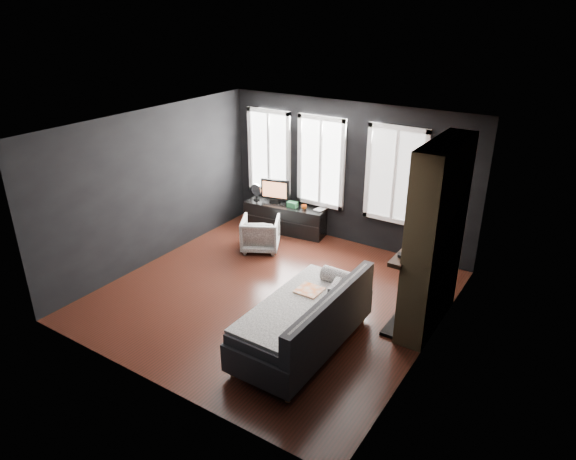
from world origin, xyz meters
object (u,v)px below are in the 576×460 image
Objects in this scene: media_console at (286,218)px; monitor at (275,189)px; mug at (304,206)px; sofa at (303,316)px; mantel_vase at (428,225)px; armchair at (260,232)px; book at (317,203)px.

media_console is 0.62m from monitor.
sofa is at bearing -58.88° from mug.
sofa is 2.30m from mantel_vase.
armchair reaches higher than mug.
book is at bearing -145.29° from armchair.
monitor reaches higher than armchair.
sofa is at bearing -63.06° from monitor.
armchair is at bearing 136.63° from sofa.
armchair is 6.38× the size of mug.
sofa is 1.33× the size of media_console.
media_console is at bearing 126.73° from sofa.
sofa is 20.32× the size of mug.
monitor reaches higher than sofa.
monitor is 3.40× the size of mantel_vase.
media_console is at bearing -167.30° from book.
book is at bearing -3.82° from monitor.
mug is 0.45× the size of book.
mug is 3.14m from mantel_vase.
mantel_vase is (2.82, -1.18, 0.69)m from mug.
mantel_vase is (3.25, -1.19, 1.03)m from media_console.
mantel_vase is (3.52, -1.19, 0.47)m from monitor.
media_console is at bearing 178.42° from mug.
monitor is 2.48× the size of book.
armchair is 3.96× the size of mantel_vase.
armchair is (-2.24, 2.14, -0.13)m from sofa.
armchair is 1.30m from book.
mug is (0.43, -0.01, 0.34)m from media_console.
mug is (0.37, 0.97, 0.28)m from armchair.
monitor is 5.48× the size of mug.
monitor is 3.75m from mantel_vase.
monitor is (-2.57, 3.12, 0.36)m from sofa.
mug is 0.62× the size of mantel_vase.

